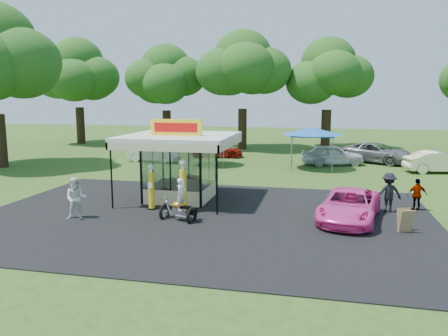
{
  "coord_description": "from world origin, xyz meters",
  "views": [
    {
      "loc": [
        4.99,
        -16.06,
        5.28
      ],
      "look_at": [
        0.52,
        4.0,
        1.91
      ],
      "focal_mm": 35.0,
      "sensor_mm": 36.0,
      "label": 1
    }
  ],
  "objects_px": {
    "bg_car_a": "(154,153)",
    "tent_west": "(206,134)",
    "bg_car_b": "(217,150)",
    "bg_car_d": "(377,153)",
    "gas_pump_left": "(151,188)",
    "kiosk_car": "(193,183)",
    "gas_station_kiosk": "(180,166)",
    "spectator_west": "(76,199)",
    "bg_car_c": "(332,155)",
    "bg_car_e": "(439,162)",
    "a_frame_sign": "(405,221)",
    "motorcycle": "(180,204)",
    "spectator_east_b": "(417,195)",
    "gas_pump_right": "(183,187)",
    "spectator_east_a": "(388,193)",
    "pink_sedan": "(349,206)",
    "tent_east": "(312,131)"
  },
  "relations": [
    {
      "from": "gas_pump_right",
      "to": "gas_pump_left",
      "type": "bearing_deg",
      "value": 172.64
    },
    {
      "from": "a_frame_sign",
      "to": "bg_car_a",
      "type": "bearing_deg",
      "value": 120.44
    },
    {
      "from": "kiosk_car",
      "to": "spectator_west",
      "type": "distance_m",
      "value": 7.45
    },
    {
      "from": "gas_pump_right",
      "to": "kiosk_car",
      "type": "height_order",
      "value": "gas_pump_right"
    },
    {
      "from": "pink_sedan",
      "to": "tent_east",
      "type": "height_order",
      "value": "tent_east"
    },
    {
      "from": "gas_pump_right",
      "to": "a_frame_sign",
      "type": "xyz_separation_m",
      "value": [
        9.39,
        -0.97,
        -0.72
      ]
    },
    {
      "from": "bg_car_b",
      "to": "bg_car_e",
      "type": "distance_m",
      "value": 17.59
    },
    {
      "from": "gas_pump_left",
      "to": "spectator_east_a",
      "type": "bearing_deg",
      "value": 9.89
    },
    {
      "from": "gas_pump_right",
      "to": "kiosk_car",
      "type": "relative_size",
      "value": 0.89
    },
    {
      "from": "bg_car_a",
      "to": "bg_car_c",
      "type": "bearing_deg",
      "value": -77.02
    },
    {
      "from": "tent_west",
      "to": "spectator_east_b",
      "type": "bearing_deg",
      "value": -40.43
    },
    {
      "from": "spectator_east_b",
      "to": "bg_car_d",
      "type": "relative_size",
      "value": 0.26
    },
    {
      "from": "spectator_east_b",
      "to": "bg_car_e",
      "type": "distance_m",
      "value": 11.99
    },
    {
      "from": "gas_pump_right",
      "to": "pink_sedan",
      "type": "distance_m",
      "value": 7.37
    },
    {
      "from": "motorcycle",
      "to": "bg_car_e",
      "type": "distance_m",
      "value": 20.81
    },
    {
      "from": "gas_pump_left",
      "to": "a_frame_sign",
      "type": "bearing_deg",
      "value": -6.11
    },
    {
      "from": "gas_pump_left",
      "to": "a_frame_sign",
      "type": "height_order",
      "value": "gas_pump_left"
    },
    {
      "from": "kiosk_car",
      "to": "motorcycle",
      "type": "bearing_deg",
      "value": -168.4
    },
    {
      "from": "tent_west",
      "to": "gas_pump_right",
      "type": "bearing_deg",
      "value": -79.4
    },
    {
      "from": "gas_pump_right",
      "to": "bg_car_e",
      "type": "relative_size",
      "value": 0.54
    },
    {
      "from": "spectator_east_a",
      "to": "bg_car_c",
      "type": "bearing_deg",
      "value": -95.03
    },
    {
      "from": "gas_station_kiosk",
      "to": "spectator_west",
      "type": "bearing_deg",
      "value": -126.13
    },
    {
      "from": "bg_car_c",
      "to": "gas_pump_left",
      "type": "bearing_deg",
      "value": 135.19
    },
    {
      "from": "bg_car_b",
      "to": "bg_car_d",
      "type": "xyz_separation_m",
      "value": [
        13.34,
        -0.36,
        0.15
      ]
    },
    {
      "from": "gas_pump_right",
      "to": "bg_car_a",
      "type": "distance_m",
      "value": 16.43
    },
    {
      "from": "bg_car_d",
      "to": "tent_west",
      "type": "xyz_separation_m",
      "value": [
        -13.1,
        -4.3,
        1.65
      ]
    },
    {
      "from": "motorcycle",
      "to": "tent_east",
      "type": "bearing_deg",
      "value": 86.59
    },
    {
      "from": "pink_sedan",
      "to": "spectator_east_b",
      "type": "relative_size",
      "value": 3.19
    },
    {
      "from": "spectator_east_b",
      "to": "spectator_west",
      "type": "bearing_deg",
      "value": 8.69
    },
    {
      "from": "spectator_west",
      "to": "bg_car_e",
      "type": "distance_m",
      "value": 24.48
    },
    {
      "from": "spectator_west",
      "to": "bg_car_b",
      "type": "relative_size",
      "value": 0.41
    },
    {
      "from": "gas_pump_left",
      "to": "kiosk_car",
      "type": "height_order",
      "value": "gas_pump_left"
    },
    {
      "from": "bg_car_a",
      "to": "tent_west",
      "type": "bearing_deg",
      "value": -92.4
    },
    {
      "from": "motorcycle",
      "to": "kiosk_car",
      "type": "relative_size",
      "value": 0.69
    },
    {
      "from": "gas_pump_right",
      "to": "spectator_east_a",
      "type": "bearing_deg",
      "value": 12.86
    },
    {
      "from": "gas_pump_right",
      "to": "bg_car_e",
      "type": "bearing_deg",
      "value": 44.96
    },
    {
      "from": "bg_car_a",
      "to": "bg_car_b",
      "type": "distance_m",
      "value": 5.86
    },
    {
      "from": "spectator_west",
      "to": "bg_car_b",
      "type": "xyz_separation_m",
      "value": [
        1.36,
        20.6,
        -0.27
      ]
    },
    {
      "from": "kiosk_car",
      "to": "bg_car_d",
      "type": "height_order",
      "value": "bg_car_d"
    },
    {
      "from": "spectator_west",
      "to": "a_frame_sign",
      "type": "bearing_deg",
      "value": -18.48
    },
    {
      "from": "gas_station_kiosk",
      "to": "spectator_east_b",
      "type": "bearing_deg",
      "value": 1.34
    },
    {
      "from": "gas_station_kiosk",
      "to": "bg_car_e",
      "type": "relative_size",
      "value": 1.17
    },
    {
      "from": "bg_car_a",
      "to": "gas_station_kiosk",
      "type": "bearing_deg",
      "value": -145.32
    },
    {
      "from": "a_frame_sign",
      "to": "bg_car_a",
      "type": "xyz_separation_m",
      "value": [
        -16.65,
        15.7,
        0.23
      ]
    },
    {
      "from": "spectator_west",
      "to": "bg_car_e",
      "type": "relative_size",
      "value": 0.4
    },
    {
      "from": "kiosk_car",
      "to": "bg_car_c",
      "type": "relative_size",
      "value": 0.6
    },
    {
      "from": "pink_sedan",
      "to": "kiosk_car",
      "type": "bearing_deg",
      "value": 163.12
    },
    {
      "from": "a_frame_sign",
      "to": "motorcycle",
      "type": "bearing_deg",
      "value": 166.09
    },
    {
      "from": "bg_car_a",
      "to": "bg_car_c",
      "type": "xyz_separation_m",
      "value": [
        14.24,
        1.39,
        0.09
      ]
    },
    {
      "from": "gas_pump_right",
      "to": "bg_car_c",
      "type": "xyz_separation_m",
      "value": [
        6.98,
        16.12,
        -0.4
      ]
    }
  ]
}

